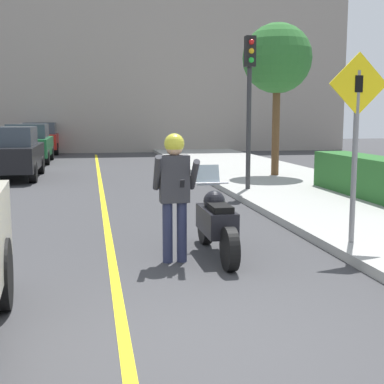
{
  "coord_description": "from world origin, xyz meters",
  "views": [
    {
      "loc": [
        -0.85,
        -4.46,
        2.03
      ],
      "look_at": [
        0.58,
        3.13,
        0.92
      ],
      "focal_mm": 50.0,
      "sensor_mm": 36.0,
      "label": 1
    }
  ],
  "objects_px": {
    "motorcycle": "(216,223)",
    "crossing_sign": "(356,130)",
    "parked_car_black": "(10,152)",
    "person_biker": "(175,183)",
    "parked_car_red": "(41,138)",
    "traffic_light": "(250,84)",
    "street_tree": "(277,59)",
    "parked_car_green": "(29,143)"
  },
  "relations": [
    {
      "from": "motorcycle",
      "to": "crossing_sign",
      "type": "relative_size",
      "value": 0.76
    },
    {
      "from": "motorcycle",
      "to": "parked_car_black",
      "type": "bearing_deg",
      "value": 112.08
    },
    {
      "from": "motorcycle",
      "to": "parked_car_black",
      "type": "height_order",
      "value": "parked_car_black"
    },
    {
      "from": "person_biker",
      "to": "parked_car_red",
      "type": "relative_size",
      "value": 0.43
    },
    {
      "from": "person_biker",
      "to": "parked_car_black",
      "type": "distance_m",
      "value": 11.53
    },
    {
      "from": "motorcycle",
      "to": "parked_car_black",
      "type": "relative_size",
      "value": 0.51
    },
    {
      "from": "traffic_light",
      "to": "street_tree",
      "type": "xyz_separation_m",
      "value": [
        1.79,
        3.0,
        0.95
      ]
    },
    {
      "from": "traffic_light",
      "to": "parked_car_green",
      "type": "relative_size",
      "value": 0.92
    },
    {
      "from": "street_tree",
      "to": "parked_car_green",
      "type": "xyz_separation_m",
      "value": [
        -8.44,
        7.85,
        -2.92
      ]
    },
    {
      "from": "traffic_light",
      "to": "parked_car_red",
      "type": "xyz_separation_m",
      "value": [
        -6.6,
        16.43,
        -1.97
      ]
    },
    {
      "from": "motorcycle",
      "to": "traffic_light",
      "type": "bearing_deg",
      "value": 69.15
    },
    {
      "from": "motorcycle",
      "to": "street_tree",
      "type": "height_order",
      "value": "street_tree"
    },
    {
      "from": "traffic_light",
      "to": "parked_car_black",
      "type": "height_order",
      "value": "traffic_light"
    },
    {
      "from": "crossing_sign",
      "to": "parked_car_black",
      "type": "distance_m",
      "value": 12.62
    },
    {
      "from": "person_biker",
      "to": "crossing_sign",
      "type": "distance_m",
      "value": 2.8
    },
    {
      "from": "traffic_light",
      "to": "parked_car_red",
      "type": "relative_size",
      "value": 0.92
    },
    {
      "from": "person_biker",
      "to": "crossing_sign",
      "type": "xyz_separation_m",
      "value": [
        2.7,
        0.09,
        0.71
      ]
    },
    {
      "from": "street_tree",
      "to": "parked_car_green",
      "type": "distance_m",
      "value": 11.89
    },
    {
      "from": "person_biker",
      "to": "crossing_sign",
      "type": "height_order",
      "value": "crossing_sign"
    },
    {
      "from": "parked_car_red",
      "to": "street_tree",
      "type": "bearing_deg",
      "value": -57.98
    },
    {
      "from": "person_biker",
      "to": "street_tree",
      "type": "xyz_separation_m",
      "value": [
        4.68,
        9.12,
        2.66
      ]
    },
    {
      "from": "street_tree",
      "to": "crossing_sign",
      "type": "bearing_deg",
      "value": -102.34
    },
    {
      "from": "traffic_light",
      "to": "street_tree",
      "type": "distance_m",
      "value": 3.62
    },
    {
      "from": "person_biker",
      "to": "parked_car_green",
      "type": "xyz_separation_m",
      "value": [
        -3.76,
        16.97,
        -0.25
      ]
    },
    {
      "from": "crossing_sign",
      "to": "parked_car_green",
      "type": "height_order",
      "value": "crossing_sign"
    },
    {
      "from": "parked_car_red",
      "to": "crossing_sign",
      "type": "bearing_deg",
      "value": -74.04
    },
    {
      "from": "parked_car_green",
      "to": "person_biker",
      "type": "bearing_deg",
      "value": -77.51
    },
    {
      "from": "street_tree",
      "to": "parked_car_green",
      "type": "height_order",
      "value": "street_tree"
    },
    {
      "from": "parked_car_black",
      "to": "parked_car_red",
      "type": "bearing_deg",
      "value": 90.09
    },
    {
      "from": "person_biker",
      "to": "parked_car_black",
      "type": "xyz_separation_m",
      "value": [
        -3.7,
        10.92,
        -0.25
      ]
    },
    {
      "from": "person_biker",
      "to": "street_tree",
      "type": "distance_m",
      "value": 10.59
    },
    {
      "from": "crossing_sign",
      "to": "parked_car_green",
      "type": "xyz_separation_m",
      "value": [
        -6.46,
        16.87,
        -0.97
      ]
    },
    {
      "from": "person_biker",
      "to": "street_tree",
      "type": "height_order",
      "value": "street_tree"
    },
    {
      "from": "parked_car_black",
      "to": "parked_car_red",
      "type": "height_order",
      "value": "same"
    },
    {
      "from": "crossing_sign",
      "to": "street_tree",
      "type": "relative_size",
      "value": 0.59
    },
    {
      "from": "motorcycle",
      "to": "person_biker",
      "type": "bearing_deg",
      "value": -160.89
    },
    {
      "from": "parked_car_black",
      "to": "crossing_sign",
      "type": "bearing_deg",
      "value": -59.41
    },
    {
      "from": "street_tree",
      "to": "parked_car_red",
      "type": "distance_m",
      "value": 16.1
    },
    {
      "from": "street_tree",
      "to": "parked_car_red",
      "type": "height_order",
      "value": "street_tree"
    },
    {
      "from": "motorcycle",
      "to": "traffic_light",
      "type": "relative_size",
      "value": 0.55
    },
    {
      "from": "crossing_sign",
      "to": "traffic_light",
      "type": "bearing_deg",
      "value": 88.26
    },
    {
      "from": "person_biker",
      "to": "crossing_sign",
      "type": "bearing_deg",
      "value": 1.97
    }
  ]
}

